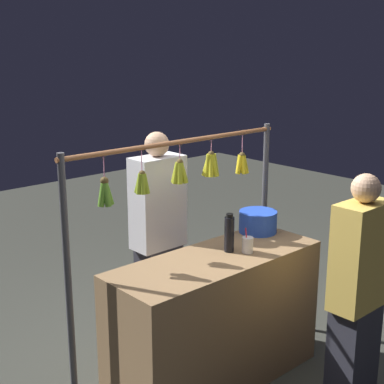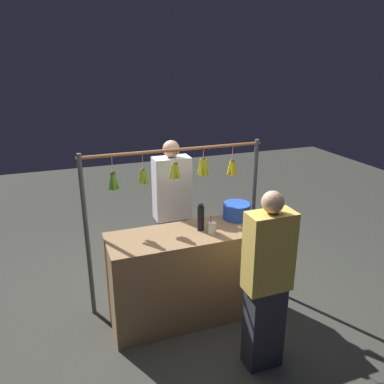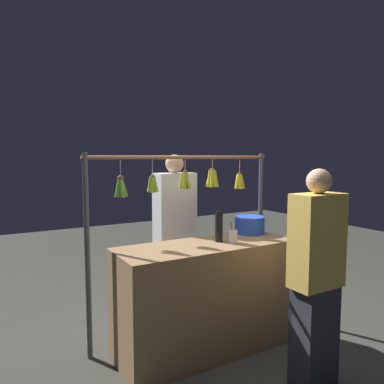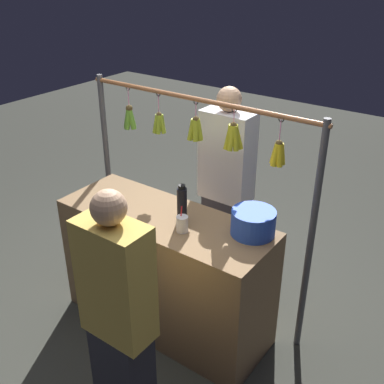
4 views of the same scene
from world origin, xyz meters
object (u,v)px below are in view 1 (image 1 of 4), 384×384
at_px(drink_cup, 248,245).
at_px(customer_person, 357,302).
at_px(water_bottle, 229,234).
at_px(blue_bucket, 258,222).
at_px(vendor_person, 158,242).

relative_size(drink_cup, customer_person, 0.11).
bearing_deg(water_bottle, blue_bucket, -162.75).
relative_size(blue_bucket, vendor_person, 0.17).
height_order(drink_cup, vendor_person, vendor_person).
bearing_deg(blue_bucket, vendor_person, -44.97).
height_order(water_bottle, customer_person, customer_person).
bearing_deg(water_bottle, customer_person, 105.36).
xyz_separation_m(drink_cup, customer_person, (-0.16, 0.75, -0.20)).
height_order(water_bottle, vendor_person, vendor_person).
relative_size(water_bottle, drink_cup, 1.54).
bearing_deg(blue_bucket, customer_person, 77.57).
distance_m(blue_bucket, customer_person, 1.03).
xyz_separation_m(blue_bucket, customer_person, (0.22, 0.98, -0.22)).
xyz_separation_m(water_bottle, vendor_person, (0.08, -0.66, -0.22)).
bearing_deg(drink_cup, vendor_person, -78.73).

